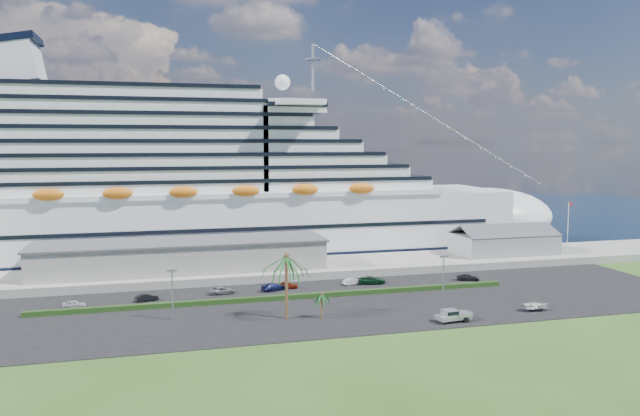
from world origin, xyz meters
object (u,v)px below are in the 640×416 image
object	(u,v)px
cruise_ship	(190,191)
pickup_truck	(453,315)
boat_trailer	(536,305)
parked_car_3	(273,287)

from	to	relation	value
cruise_ship	pickup_truck	distance (m)	79.70
cruise_ship	boat_trailer	size ratio (longest dim) A/B	36.21
parked_car_3	pickup_truck	xyz separation A→B (m)	(23.86, -28.55, 0.37)
cruise_ship	pickup_truck	world-z (taller)	cruise_ship
boat_trailer	cruise_ship	bearing A→B (deg)	128.89
parked_car_3	pickup_truck	bearing A→B (deg)	-163.92
cruise_ship	boat_trailer	distance (m)	86.93
parked_car_3	pickup_truck	size ratio (longest dim) A/B	0.86
parked_car_3	boat_trailer	size ratio (longest dim) A/B	0.97
pickup_truck	boat_trailer	xyz separation A→B (m)	(16.73, 2.32, -0.11)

